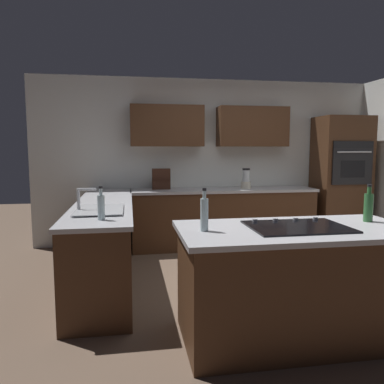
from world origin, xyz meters
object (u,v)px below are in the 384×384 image
at_px(sink_unit, 99,209).
at_px(oil_bottle, 204,214).
at_px(wall_oven, 341,180).
at_px(blender, 246,180).
at_px(dish_soap_bottle, 101,206).
at_px(cooktop, 297,226).
at_px(second_bottle, 368,206).
at_px(spice_rack, 161,179).

relative_size(sink_unit, oil_bottle, 2.16).
height_order(wall_oven, sink_unit, wall_oven).
distance_m(blender, dish_soap_bottle, 3.03).
distance_m(sink_unit, cooktop, 1.92).
distance_m(wall_oven, second_bottle, 3.07).
xyz_separation_m(spice_rack, second_bottle, (-1.52, 2.82, -0.03)).
bearing_deg(wall_oven, cooktop, 54.02).
bearing_deg(oil_bottle, spice_rack, -88.55).
height_order(cooktop, spice_rack, spice_rack).
height_order(wall_oven, cooktop, wall_oven).
bearing_deg(sink_unit, oil_bottle, 128.80).
bearing_deg(spice_rack, cooktop, 105.55).
bearing_deg(second_bottle, sink_unit, -22.01).
xyz_separation_m(wall_oven, sink_unit, (3.68, 1.81, -0.10)).
bearing_deg(wall_oven, oil_bottle, 45.46).
bearing_deg(second_bottle, blender, -85.43).
distance_m(blender, oil_bottle, 3.10).
bearing_deg(sink_unit, second_bottle, 157.99).
bearing_deg(sink_unit, wall_oven, -153.80).
xyz_separation_m(cooktop, oil_bottle, (0.75, 0.01, 0.13)).
xyz_separation_m(sink_unit, second_bottle, (-2.30, 0.93, 0.11)).
bearing_deg(oil_bottle, wall_oven, -134.54).
height_order(oil_bottle, second_bottle, oil_bottle).
bearing_deg(wall_oven, second_bottle, 63.19).
relative_size(cooktop, second_bottle, 2.39).
height_order(sink_unit, dish_soap_bottle, dish_soap_bottle).
distance_m(sink_unit, spice_rack, 2.05).
bearing_deg(second_bottle, wall_oven, -116.81).
bearing_deg(sink_unit, spice_rack, -112.34).
bearing_deg(spice_rack, blender, 175.12).
relative_size(spice_rack, oil_bottle, 0.97).
xyz_separation_m(cooktop, dish_soap_bottle, (1.54, -0.57, 0.11)).
height_order(wall_oven, oil_bottle, wall_oven).
relative_size(wall_oven, blender, 6.45).
relative_size(cooktop, dish_soap_bottle, 2.58).
bearing_deg(oil_bottle, second_bottle, -174.72).
bearing_deg(dish_soap_bottle, second_bottle, 168.68).
relative_size(spice_rack, second_bottle, 0.99).
height_order(wall_oven, spice_rack, wall_oven).
bearing_deg(second_bottle, oil_bottle, 5.28).
height_order(sink_unit, blender, blender).
distance_m(spice_rack, second_bottle, 3.20).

